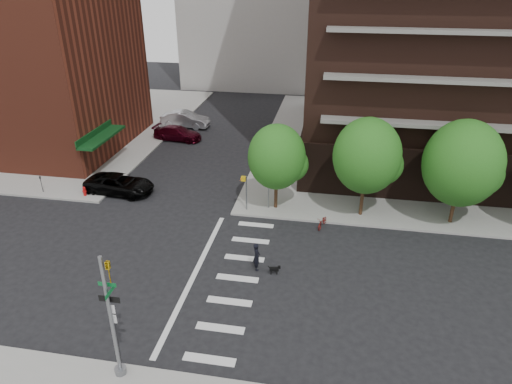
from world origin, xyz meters
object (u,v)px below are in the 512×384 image
Objects in this scene: traffic_signal at (114,327)px; parked_car_black at (120,184)px; dog_walker at (257,256)px; parked_car_silver at (185,119)px; parked_car_maroon at (178,133)px; scooter at (323,222)px; fire_hydrant at (84,191)px.

traffic_signal is 1.13× the size of parked_car_black.
parked_car_silver is at bearing 7.45° from dog_walker.
traffic_signal is at bearing -150.20° from parked_car_black.
parked_car_black is 1.09× the size of parked_car_maroon.
parked_car_silver is (0.00, 16.27, 0.13)m from parked_car_black.
parked_car_maroon reaches higher than scooter.
scooter is 0.89× the size of dog_walker.
traffic_signal is 8.20× the size of fire_hydrant.
traffic_signal is 33.71m from parked_car_silver.
parked_car_silver is (2.30, 17.47, 0.31)m from fire_hydrant.
fire_hydrant is at bearing 173.55° from parked_car_maroon.
parked_car_maroon is at bearing 78.12° from fire_hydrant.
fire_hydrant is at bearing 175.05° from parked_car_silver.
dog_walker reaches higher than parked_car_maroon.
scooter is at bearing 60.50° from traffic_signal.
scooter is 6.48m from dog_walker.
dog_walker is (12.11, -24.18, -0.01)m from parked_car_silver.
fire_hydrant is 17.99m from scooter.
parked_car_black is at bearing -176.99° from parked_car_maroon.
traffic_signal reaches higher than parked_car_black.
parked_car_black is 3.10× the size of dog_walker.
traffic_signal reaches higher than fire_hydrant.
parked_car_silver reaches higher than scooter.
parked_car_black is at bearing -172.05° from scooter.
parked_car_silver is 24.44m from scooter.
dog_walker is at bearing -106.16° from scooter.
parked_car_maroon is at bearing 10.84° from dog_walker.
dog_walker reaches higher than scooter.
dog_walker is at bearing -24.98° from fire_hydrant.
traffic_signal is at bearing 133.84° from dog_walker.
fire_hydrant is 2.60m from parked_car_black.
parked_car_silver is 3.45× the size of scooter.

